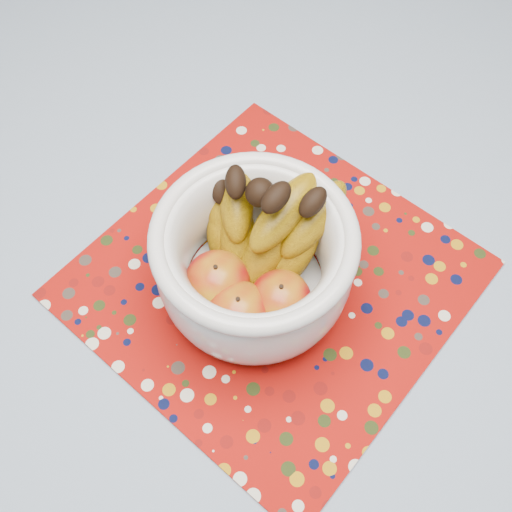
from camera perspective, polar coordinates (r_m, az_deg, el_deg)
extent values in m
plane|color=#2D2826|center=(1.49, 1.68, -14.09)|extent=(4.00, 4.00, 0.00)
cube|color=brown|center=(0.82, 2.99, 0.04)|extent=(1.20, 1.20, 0.04)
cylinder|color=brown|center=(1.56, -9.62, 15.30)|extent=(0.06, 0.06, 0.71)
cube|color=slate|center=(0.79, 3.07, 0.94)|extent=(1.32, 1.32, 0.01)
cube|color=#920D08|center=(0.76, 1.55, -2.17)|extent=(0.54, 0.54, 0.00)
cylinder|color=silver|center=(0.74, -0.14, -3.17)|extent=(0.12, 0.12, 0.01)
cylinder|color=silver|center=(0.73, -0.15, -2.76)|extent=(0.17, 0.17, 0.01)
torus|color=silver|center=(0.64, -0.17, 1.80)|extent=(0.23, 0.23, 0.02)
ellipsoid|color=maroon|center=(0.69, -3.71, -2.46)|extent=(0.08, 0.08, 0.07)
ellipsoid|color=maroon|center=(0.68, 2.33, -4.20)|extent=(0.07, 0.07, 0.06)
ellipsoid|color=maroon|center=(0.68, -1.66, -5.39)|extent=(0.07, 0.07, 0.07)
sphere|color=black|center=(0.66, 0.39, 6.08)|extent=(0.03, 0.03, 0.03)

